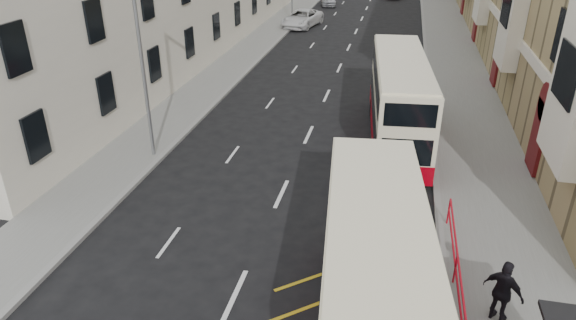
% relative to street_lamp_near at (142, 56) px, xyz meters
% --- Properties ---
extents(pavement_right, '(4.00, 120.00, 0.15)m').
position_rel_street_lamp_near_xyz_m(pavement_right, '(14.35, 18.00, -4.56)').
color(pavement_right, slate).
rests_on(pavement_right, ground).
extents(pavement_left, '(3.00, 120.00, 0.15)m').
position_rel_street_lamp_near_xyz_m(pavement_left, '(-1.15, 18.00, -4.56)').
color(pavement_left, slate).
rests_on(pavement_left, ground).
extents(kerb_right, '(0.25, 120.00, 0.15)m').
position_rel_street_lamp_near_xyz_m(kerb_right, '(12.35, 18.00, -4.56)').
color(kerb_right, gray).
rests_on(kerb_right, ground).
extents(kerb_left, '(0.25, 120.00, 0.15)m').
position_rel_street_lamp_near_xyz_m(kerb_left, '(0.35, 18.00, -4.56)').
color(kerb_left, gray).
rests_on(kerb_left, ground).
extents(road_markings, '(10.00, 110.00, 0.01)m').
position_rel_street_lamp_near_xyz_m(road_markings, '(6.35, 33.00, -4.63)').
color(road_markings, silver).
rests_on(road_markings, ground).
extents(guard_railing, '(0.06, 6.56, 1.01)m').
position_rel_street_lamp_near_xyz_m(guard_railing, '(12.60, -6.25, -3.78)').
color(guard_railing, red).
rests_on(guard_railing, pavement_right).
extents(street_lamp_near, '(0.93, 0.18, 8.00)m').
position_rel_street_lamp_near_xyz_m(street_lamp_near, '(0.00, 0.00, 0.00)').
color(street_lamp_near, gray).
rests_on(street_lamp_near, pavement_left).
extents(double_decker_front, '(3.42, 10.50, 4.11)m').
position_rel_street_lamp_near_xyz_m(double_decker_front, '(10.40, -10.10, -2.54)').
color(double_decker_front, beige).
rests_on(double_decker_front, ground).
extents(double_decker_rear, '(3.20, 10.27, 4.03)m').
position_rel_street_lamp_near_xyz_m(double_decker_rear, '(10.56, 4.23, -2.58)').
color(double_decker_rear, beige).
rests_on(double_decker_rear, ground).
extents(pedestrian_far, '(1.17, 1.01, 1.89)m').
position_rel_street_lamp_near_xyz_m(pedestrian_far, '(13.66, -7.59, -3.54)').
color(pedestrian_far, black).
rests_on(pedestrian_far, pavement_right).
extents(white_van, '(3.62, 5.94, 1.54)m').
position_rel_street_lamp_near_xyz_m(white_van, '(1.15, 28.91, -3.87)').
color(white_van, silver).
rests_on(white_van, ground).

